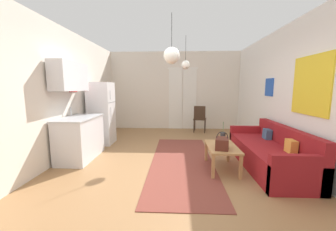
# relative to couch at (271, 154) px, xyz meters

# --- Properties ---
(ground_plane) EXTENTS (5.23, 8.39, 0.10)m
(ground_plane) POSITION_rel_couch_xyz_m (-1.89, -0.30, -0.32)
(ground_plane) COLOR #996D44
(wall_back) EXTENTS (4.83, 0.13, 2.79)m
(wall_back) POSITION_rel_couch_xyz_m (-1.88, 3.64, 1.12)
(wall_back) COLOR silver
(wall_back) RESTS_ON ground_plane
(wall_right) EXTENTS (0.12, 7.99, 2.79)m
(wall_right) POSITION_rel_couch_xyz_m (0.47, -0.30, 1.13)
(wall_right) COLOR white
(wall_right) RESTS_ON ground_plane
(wall_left) EXTENTS (0.12, 7.99, 2.79)m
(wall_left) POSITION_rel_couch_xyz_m (-4.26, -0.30, 1.13)
(wall_left) COLOR silver
(wall_left) RESTS_ON ground_plane
(area_rug) EXTENTS (1.24, 3.46, 0.01)m
(area_rug) POSITION_rel_couch_xyz_m (-1.68, 0.22, -0.26)
(area_rug) COLOR brown
(area_rug) RESTS_ON ground_plane
(couch) EXTENTS (0.84, 2.18, 0.79)m
(couch) POSITION_rel_couch_xyz_m (0.00, 0.00, 0.00)
(couch) COLOR maroon
(couch) RESTS_ON ground_plane
(coffee_table) EXTENTS (0.53, 0.90, 0.45)m
(coffee_table) POSITION_rel_couch_xyz_m (-0.95, -0.13, 0.12)
(coffee_table) COLOR #B27F4C
(coffee_table) RESTS_ON ground_plane
(bamboo_vase) EXTENTS (0.10, 0.10, 0.41)m
(bamboo_vase) POSITION_rel_couch_xyz_m (-0.88, 0.15, 0.28)
(bamboo_vase) COLOR #2D2D33
(bamboo_vase) RESTS_ON coffee_table
(handbag) EXTENTS (0.29, 0.35, 0.31)m
(handbag) POSITION_rel_couch_xyz_m (-1.00, -0.32, 0.28)
(handbag) COLOR #512319
(handbag) RESTS_ON coffee_table
(refrigerator) EXTENTS (0.61, 0.61, 1.66)m
(refrigerator) POSITION_rel_couch_xyz_m (-3.82, 1.50, 0.56)
(refrigerator) COLOR white
(refrigerator) RESTS_ON ground_plane
(kitchen_counter) EXTENTS (0.63, 1.17, 2.04)m
(kitchen_counter) POSITION_rel_couch_xyz_m (-3.90, 0.33, 0.49)
(kitchen_counter) COLOR silver
(kitchen_counter) RESTS_ON ground_plane
(accent_chair) EXTENTS (0.49, 0.47, 0.91)m
(accent_chair) POSITION_rel_couch_xyz_m (-1.02, 2.99, 0.24)
(accent_chair) COLOR #382619
(accent_chair) RESTS_ON ground_plane
(pendant_lamp_near) EXTENTS (0.29, 0.29, 0.86)m
(pendant_lamp_near) POSITION_rel_couch_xyz_m (-1.89, -0.13, 1.81)
(pendant_lamp_near) COLOR black
(pendant_lamp_far) EXTENTS (0.22, 0.22, 0.82)m
(pendant_lamp_far) POSITION_rel_couch_xyz_m (-1.59, 1.40, 1.82)
(pendant_lamp_far) COLOR black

